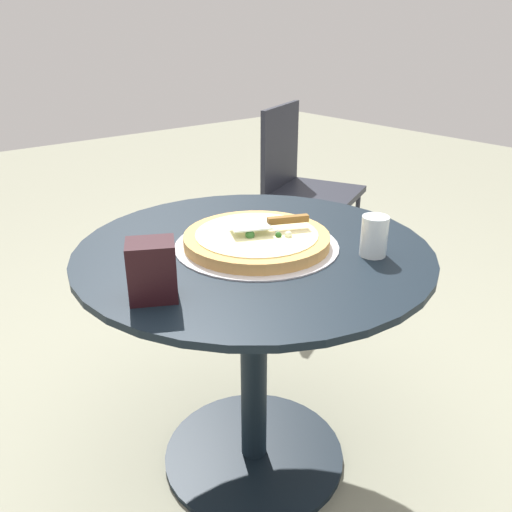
# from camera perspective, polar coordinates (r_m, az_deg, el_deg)

# --- Properties ---
(ground_plane) EXTENTS (10.00, 10.00, 0.00)m
(ground_plane) POSITION_cam_1_polar(r_m,az_deg,el_deg) (1.77, -0.22, -20.62)
(ground_plane) COLOR gray
(patio_table) EXTENTS (0.92, 0.92, 0.71)m
(patio_table) POSITION_cam_1_polar(r_m,az_deg,el_deg) (1.47, -0.25, -6.80)
(patio_table) COLOR black
(patio_table) RESTS_ON ground
(pizza_on_tray) EXTENTS (0.43, 0.43, 0.05)m
(pizza_on_tray) POSITION_cam_1_polar(r_m,az_deg,el_deg) (1.37, 0.00, 1.79)
(pizza_on_tray) COLOR silver
(pizza_on_tray) RESTS_ON patio_table
(pizza_server) EXTENTS (0.13, 0.21, 0.02)m
(pizza_server) POSITION_cam_1_polar(r_m,az_deg,el_deg) (1.37, 1.48, 3.64)
(pizza_server) COLOR silver
(pizza_server) RESTS_ON pizza_on_tray
(drinking_cup) EXTENTS (0.07, 0.07, 0.10)m
(drinking_cup) POSITION_cam_1_polar(r_m,az_deg,el_deg) (1.33, 12.58, 2.11)
(drinking_cup) COLOR silver
(drinking_cup) RESTS_ON patio_table
(napkin_dispenser) EXTENTS (0.12, 0.13, 0.13)m
(napkin_dispenser) POSITION_cam_1_polar(r_m,az_deg,el_deg) (1.11, -11.12, -1.51)
(napkin_dispenser) COLOR black
(napkin_dispenser) RESTS_ON patio_table
(patio_chair_far) EXTENTS (0.55, 0.55, 0.87)m
(patio_chair_far) POSITION_cam_1_polar(r_m,az_deg,el_deg) (2.72, 4.87, 8.20)
(patio_chair_far) COLOR #20222C
(patio_chair_far) RESTS_ON ground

